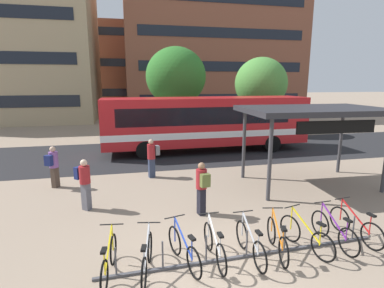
{
  "coord_description": "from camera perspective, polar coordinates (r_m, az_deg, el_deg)",
  "views": [
    {
      "loc": [
        -1.65,
        -5.61,
        4.11
      ],
      "look_at": [
        0.74,
        5.35,
        1.77
      ],
      "focal_mm": 28.08,
      "sensor_mm": 36.0,
      "label": 1
    }
  ],
  "objects": [
    {
      "name": "transit_shelter",
      "position": [
        12.6,
        22.12,
        5.52
      ],
      "size": [
        5.53,
        3.63,
        3.13
      ],
      "rotation": [
        0.0,
        0.0,
        -0.04
      ],
      "color": "#38383D",
      "rests_on": "ground"
    },
    {
      "name": "commuter_navy_pack_2",
      "position": [
        10.33,
        -19.78,
        -6.59
      ],
      "size": [
        0.59,
        0.58,
        1.69
      ],
      "rotation": [
        0.0,
        0.0,
        5.54
      ],
      "color": "#565660",
      "rests_on": "ground"
    },
    {
      "name": "street_tree_0",
      "position": [
        24.51,
        12.96,
        11.14
      ],
      "size": [
        4.05,
        4.05,
        5.97
      ],
      "color": "brown",
      "rests_on": "ground"
    },
    {
      "name": "parked_bicycle_silver_4",
      "position": [
        7.53,
        11.01,
        -18.12
      ],
      "size": [
        0.52,
        1.72,
        0.99
      ],
      "rotation": [
        0.0,
        0.0,
        1.59
      ],
      "color": "black",
      "rests_on": "ground"
    },
    {
      "name": "building_left_wing",
      "position": [
        38.89,
        -32.07,
        15.4
      ],
      "size": [
        18.42,
        12.79,
        15.48
      ],
      "color": "tan",
      "rests_on": "ground"
    },
    {
      "name": "commuter_olive_pack_3",
      "position": [
        9.35,
        1.89,
        -7.82
      ],
      "size": [
        0.41,
        0.57,
        1.69
      ],
      "rotation": [
        0.0,
        0.0,
        1.78
      ],
      "color": "black",
      "rests_on": "ground"
    },
    {
      "name": "street_tree_1",
      "position": [
        23.44,
        -3.08,
        12.68
      ],
      "size": [
        4.56,
        4.56,
        6.7
      ],
      "color": "brown",
      "rests_on": "ground"
    },
    {
      "name": "parked_bicycle_white_3",
      "position": [
        7.34,
        4.27,
        -18.77
      ],
      "size": [
        0.52,
        1.72,
        0.99
      ],
      "rotation": [
        0.0,
        0.0,
        1.58
      ],
      "color": "black",
      "rests_on": "ground"
    },
    {
      "name": "parked_bicycle_blue_2",
      "position": [
        7.19,
        -1.58,
        -19.43
      ],
      "size": [
        0.62,
        1.68,
        0.99
      ],
      "rotation": [
        0.0,
        0.0,
        1.83
      ],
      "color": "black",
      "rests_on": "ground"
    },
    {
      "name": "commuter_navy_pack_1",
      "position": [
        12.91,
        -24.86,
        -3.51
      ],
      "size": [
        0.52,
        0.6,
        1.66
      ],
      "rotation": [
        0.0,
        0.0,
        1.08
      ],
      "color": "#47382D",
      "rests_on": "ground"
    },
    {
      "name": "parked_bicycle_purple_7",
      "position": [
        8.72,
        25.31,
        -14.75
      ],
      "size": [
        0.52,
        1.72,
        0.99
      ],
      "rotation": [
        0.0,
        0.0,
        1.63
      ],
      "color": "black",
      "rests_on": "ground"
    },
    {
      "name": "parked_bicycle_silver_1",
      "position": [
        6.96,
        -8.54,
        -20.75
      ],
      "size": [
        0.54,
        1.7,
        0.99
      ],
      "rotation": [
        0.0,
        0.0,
        1.38
      ],
      "color": "black",
      "rests_on": "ground"
    },
    {
      "name": "commuter_grey_pack_0",
      "position": [
        13.1,
        -7.59,
        -2.18
      ],
      "size": [
        0.58,
        0.43,
        1.7
      ],
      "rotation": [
        0.0,
        0.0,
        3.4
      ],
      "color": "#2D3851",
      "rests_on": "ground"
    },
    {
      "name": "city_bus",
      "position": [
        17.86,
        2.93,
        4.24
      ],
      "size": [
        12.06,
        2.72,
        3.2
      ],
      "rotation": [
        0.0,
        0.0,
        0.01
      ],
      "color": "red",
      "rests_on": "ground"
    },
    {
      "name": "parked_bicycle_red_8",
      "position": [
        9.24,
        28.6,
        -13.55
      ],
      "size": [
        0.52,
        1.71,
        0.99
      ],
      "rotation": [
        0.0,
        0.0,
        1.71
      ],
      "color": "black",
      "rests_on": "ground"
    },
    {
      "name": "building_centre_block",
      "position": [
        51.52,
        -10.86,
        14.1
      ],
      "size": [
        19.05,
        11.03,
        12.77
      ],
      "color": "brown",
      "rests_on": "ground"
    },
    {
      "name": "parked_bicycle_yellow_6",
      "position": [
        8.22,
        20.8,
        -16.03
      ],
      "size": [
        0.64,
        1.67,
        0.99
      ],
      "rotation": [
        0.0,
        0.0,
        1.84
      ],
      "color": "black",
      "rests_on": "ground"
    },
    {
      "name": "bike_rack",
      "position": [
        7.72,
        10.29,
        -19.84
      ],
      "size": [
        7.02,
        0.34,
        0.7
      ],
      "rotation": [
        0.0,
        0.0,
        0.04
      ],
      "color": "#47474C",
      "rests_on": "ground"
    },
    {
      "name": "parked_bicycle_orange_5",
      "position": [
        7.85,
        15.87,
        -17.05
      ],
      "size": [
        0.55,
        1.7,
        0.99
      ],
      "rotation": [
        0.0,
        0.0,
        1.37
      ],
      "color": "black",
      "rests_on": "ground"
    },
    {
      "name": "building_right_wing",
      "position": [
        40.52,
        3.8,
        21.31
      ],
      "size": [
        21.6,
        10.2,
        21.67
      ],
      "color": "brown",
      "rests_on": "ground"
    },
    {
      "name": "bus_lane_asphalt",
      "position": [
        17.65,
        -6.59,
        -1.77
      ],
      "size": [
        80.0,
        7.2,
        0.01
      ],
      "primitive_type": "cube",
      "color": "#232326",
      "rests_on": "ground"
    },
    {
      "name": "ground",
      "position": [
        7.15,
        3.65,
        -23.36
      ],
      "size": [
        200.0,
        200.0,
        0.0
      ],
      "primitive_type": "plane",
      "color": "gray"
    },
    {
      "name": "parked_bicycle_yellow_0",
      "position": [
        7.04,
        -15.49,
        -20.66
      ],
      "size": [
        0.52,
        1.71,
        0.99
      ],
      "rotation": [
        0.0,
        0.0,
        1.44
      ],
      "color": "black",
      "rests_on": "ground"
    }
  ]
}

